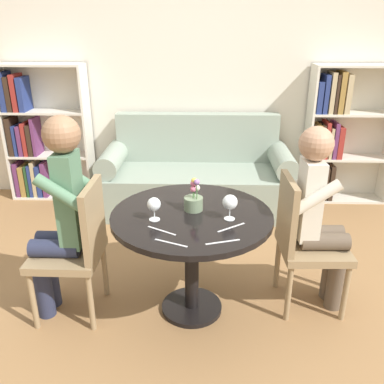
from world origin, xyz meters
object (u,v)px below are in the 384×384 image
flower_vase (194,200)px  chair_left (77,245)px  wine_glass_left (154,205)px  couch (197,178)px  chair_right (303,238)px  wine_glass_right (230,203)px  bookshelf_right (337,136)px  person_left (60,214)px  person_right (320,215)px  bookshelf_left (38,137)px

flower_vase → chair_left: bearing=-173.3°
wine_glass_left → couch: bearing=83.0°
couch → chair_right: (0.71, -1.57, 0.18)m
chair_left → wine_glass_right: chair_left is taller
bookshelf_right → flower_vase: 2.36m
couch → chair_left: size_ratio=2.11×
chair_right → person_left: size_ratio=0.69×
chair_right → person_right: size_ratio=0.74×
wine_glass_right → bookshelf_left: bearing=133.7°
chair_right → wine_glass_right: size_ratio=5.90×
couch → wine_glass_right: couch is taller
bookshelf_left → person_right: (2.49, -1.83, -0.00)m
bookshelf_right → person_right: (-0.65, -1.83, -0.04)m
person_left → person_right: person_left is taller
bookshelf_left → wine_glass_left: size_ratio=10.11×
couch → chair_right: bearing=-65.6°
couch → chair_left: couch is taller
bookshelf_right → person_left: bookshelf_right is taller
chair_left → flower_vase: flower_vase is taller
wine_glass_left → wine_glass_right: size_ratio=0.91×
couch → person_left: size_ratio=1.45×
person_left → chair_right: bearing=95.5°
person_right → wine_glass_left: 1.05m
bookshelf_left → chair_left: size_ratio=1.57×
bookshelf_left → flower_vase: bookshelf_left is taller
wine_glass_right → person_right: bearing=16.5°
wine_glass_left → wine_glass_right: (0.44, 0.02, 0.01)m
chair_left → wine_glass_left: bearing=84.0°
flower_vase → wine_glass_left: bearing=-147.6°
chair_right → wine_glass_right: 0.61m
flower_vase → person_right: bearing=3.6°
wine_glass_left → person_left: bearing=174.1°
chair_right → flower_vase: (-0.70, -0.04, 0.28)m
bookshelf_left → person_right: size_ratio=1.15×
person_left → wine_glass_left: (0.58, -0.06, 0.10)m
person_left → wine_glass_right: size_ratio=8.58×
bookshelf_left → chair_left: (0.97, -1.96, -0.16)m
chair_left → bookshelf_right: bearing=132.9°
wine_glass_left → flower_vase: (0.23, 0.14, -0.03)m
chair_right → person_left: 1.53m
bookshelf_left → chair_right: bearing=-37.3°
person_right → bookshelf_left: bearing=51.9°
chair_left → person_right: 1.53m
bookshelf_right → chair_left: 2.92m
couch → chair_right: size_ratio=2.11×
person_left → chair_left: bearing=89.5°
bookshelf_left → bookshelf_right: size_ratio=1.00×
bookshelf_left → chair_right: 3.02m
bookshelf_right → chair_left: (-2.16, -1.96, -0.20)m
bookshelf_left → person_left: bearing=-65.5°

